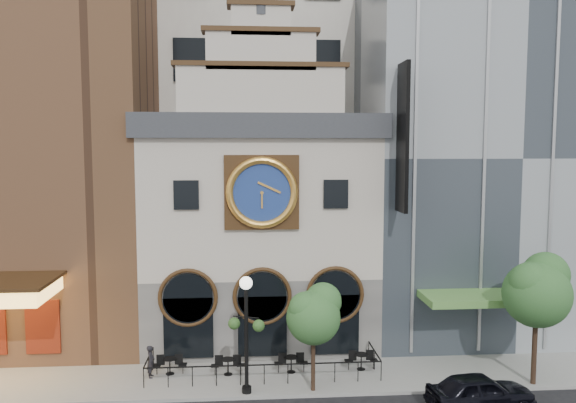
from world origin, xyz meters
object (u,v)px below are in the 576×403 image
at_px(bistro_3, 361,360).
at_px(tree_left, 314,313).
at_px(car_right, 480,392).
at_px(tree_right, 538,289).
at_px(pedestrian, 151,361).
at_px(bistro_0, 170,364).
at_px(bistro_1, 228,365).
at_px(bistro_2, 291,363).
at_px(lamppost, 246,321).

bearing_deg(bistro_3, tree_left, -140.37).
relative_size(car_right, tree_left, 0.94).
bearing_deg(tree_right, pedestrian, 173.56).
distance_m(car_right, pedestrian, 14.48).
relative_size(bistro_0, car_right, 0.36).
xyz_separation_m(bistro_1, pedestrian, (-3.53, -0.01, 0.28)).
bearing_deg(tree_right, bistro_1, 171.87).
relative_size(bistro_1, bistro_3, 1.00).
relative_size(bistro_1, tree_right, 0.27).
relative_size(bistro_0, bistro_2, 1.00).
xyz_separation_m(bistro_2, tree_right, (10.78, -2.02, 3.86)).
height_order(bistro_2, tree_left, tree_left).
bearing_deg(bistro_1, car_right, -20.92).
height_order(bistro_2, bistro_3, same).
height_order(bistro_3, lamppost, lamppost).
bearing_deg(tree_left, bistro_0, 161.34).
xyz_separation_m(tree_left, tree_right, (9.94, -0.03, 0.88)).
distance_m(bistro_1, pedestrian, 3.55).
bearing_deg(bistro_1, tree_left, -26.97).
height_order(bistro_1, bistro_3, same).
bearing_deg(pedestrian, car_right, -106.22).
distance_m(bistro_2, lamppost, 3.98).
relative_size(bistro_1, lamppost, 0.31).
distance_m(car_right, lamppost, 10.06).
bearing_deg(car_right, tree_left, 65.98).
xyz_separation_m(car_right, tree_left, (-6.60, 2.04, 2.84)).
relative_size(lamppost, tree_right, 0.86).
bearing_deg(bistro_3, tree_right, -15.91).
bearing_deg(car_right, pedestrian, 67.31).
bearing_deg(tree_right, car_right, -149.00).
bearing_deg(lamppost, tree_right, 20.14).
bearing_deg(car_right, tree_right, -65.83).
distance_m(pedestrian, tree_right, 17.74).
bearing_deg(bistro_1, bistro_0, 174.37).
bearing_deg(lamppost, bistro_0, 167.59).
bearing_deg(tree_left, bistro_2, 112.91).
bearing_deg(bistro_2, tree_right, -10.61).
relative_size(pedestrian, tree_left, 0.32).
distance_m(car_right, tree_left, 7.47).
height_order(car_right, tree_right, tree_right).
relative_size(bistro_0, bistro_1, 1.00).
xyz_separation_m(car_right, tree_right, (3.34, 2.01, 3.73)).
xyz_separation_m(pedestrian, lamppost, (4.40, -1.99, 2.41)).
distance_m(bistro_2, bistro_3, 3.36).
bearing_deg(lamppost, bistro_1, 133.31).
distance_m(bistro_0, bistro_2, 5.67).
bearing_deg(car_right, bistro_0, 65.24).
height_order(pedestrian, tree_right, tree_right).
distance_m(bistro_1, tree_right, 14.40).
xyz_separation_m(bistro_3, tree_left, (-2.52, -2.08, 2.98)).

